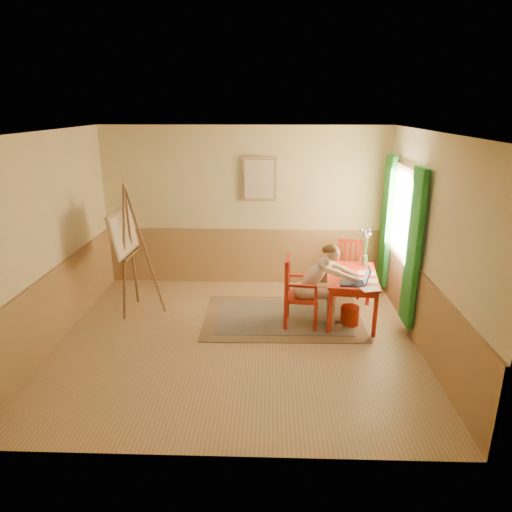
{
  "coord_description": "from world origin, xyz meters",
  "views": [
    {
      "loc": [
        0.46,
        -5.74,
        3.11
      ],
      "look_at": [
        0.25,
        0.55,
        1.05
      ],
      "focal_mm": 32.37,
      "sensor_mm": 36.0,
      "label": 1
    }
  ],
  "objects_px": {
    "chair_back": "(349,268)",
    "table": "(352,280)",
    "figure": "(319,282)",
    "easel": "(126,237)",
    "chair_left": "(298,292)",
    "laptop": "(357,281)"
  },
  "relations": [
    {
      "from": "table",
      "to": "chair_left",
      "type": "relative_size",
      "value": 1.22
    },
    {
      "from": "chair_back",
      "to": "table",
      "type": "bearing_deg",
      "value": -97.37
    },
    {
      "from": "chair_left",
      "to": "laptop",
      "type": "relative_size",
      "value": 2.48
    },
    {
      "from": "chair_back",
      "to": "easel",
      "type": "xyz_separation_m",
      "value": [
        -3.54,
        -0.83,
        0.74
      ]
    },
    {
      "from": "chair_back",
      "to": "laptop",
      "type": "xyz_separation_m",
      "value": [
        -0.13,
        -1.41,
        0.31
      ]
    },
    {
      "from": "table",
      "to": "chair_back",
      "type": "distance_m",
      "value": 1.03
    },
    {
      "from": "chair_left",
      "to": "figure",
      "type": "distance_m",
      "value": 0.35
    },
    {
      "from": "chair_left",
      "to": "laptop",
      "type": "height_order",
      "value": "chair_left"
    },
    {
      "from": "chair_left",
      "to": "figure",
      "type": "height_order",
      "value": "figure"
    },
    {
      "from": "laptop",
      "to": "easel",
      "type": "height_order",
      "value": "easel"
    },
    {
      "from": "chair_left",
      "to": "easel",
      "type": "relative_size",
      "value": 0.51
    },
    {
      "from": "laptop",
      "to": "chair_back",
      "type": "bearing_deg",
      "value": 84.68
    },
    {
      "from": "easel",
      "to": "table",
      "type": "bearing_deg",
      "value": -3.09
    },
    {
      "from": "figure",
      "to": "laptop",
      "type": "height_order",
      "value": "figure"
    },
    {
      "from": "laptop",
      "to": "easel",
      "type": "relative_size",
      "value": 0.21
    },
    {
      "from": "figure",
      "to": "easel",
      "type": "xyz_separation_m",
      "value": [
        -2.9,
        0.45,
        0.5
      ]
    },
    {
      "from": "chair_left",
      "to": "easel",
      "type": "bearing_deg",
      "value": 170.81
    },
    {
      "from": "chair_back",
      "to": "figure",
      "type": "bearing_deg",
      "value": -116.59
    },
    {
      "from": "figure",
      "to": "laptop",
      "type": "xyz_separation_m",
      "value": [
        0.51,
        -0.13,
        0.07
      ]
    },
    {
      "from": "figure",
      "to": "chair_back",
      "type": "bearing_deg",
      "value": 63.41
    },
    {
      "from": "easel",
      "to": "laptop",
      "type": "bearing_deg",
      "value": -9.7
    },
    {
      "from": "figure",
      "to": "easel",
      "type": "distance_m",
      "value": 2.98
    }
  ]
}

